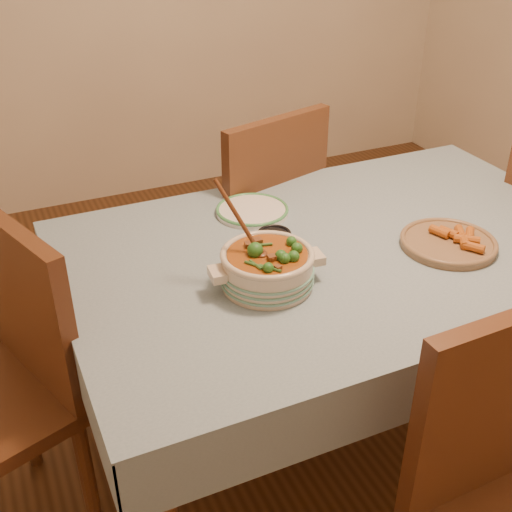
{
  "coord_description": "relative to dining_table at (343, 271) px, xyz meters",
  "views": [
    {
      "loc": [
        -0.94,
        -1.42,
        1.72
      ],
      "look_at": [
        -0.33,
        -0.08,
        0.84
      ],
      "focal_mm": 45.0,
      "sensor_mm": 36.0,
      "label": 1
    }
  ],
  "objects": [
    {
      "name": "floor",
      "position": [
        0.0,
        0.0,
        -0.66
      ],
      "size": [
        4.5,
        4.5,
        0.0
      ],
      "primitive_type": "plane",
      "color": "#3F2412",
      "rests_on": "ground"
    },
    {
      "name": "dining_table",
      "position": [
        0.0,
        0.0,
        0.0
      ],
      "size": [
        1.68,
        1.08,
        0.76
      ],
      "color": "brown",
      "rests_on": "floor"
    },
    {
      "name": "stew_casserole",
      "position": [
        -0.31,
        -0.1,
        0.16
      ],
      "size": [
        0.32,
        0.27,
        0.3
      ],
      "rotation": [
        0.0,
        0.0,
        -0.1
      ],
      "color": "beige",
      "rests_on": "dining_table"
    },
    {
      "name": "white_plate",
      "position": [
        -0.17,
        0.31,
        0.1
      ],
      "size": [
        0.27,
        0.27,
        0.02
      ],
      "rotation": [
        0.0,
        0.0,
        0.16
      ],
      "color": "white",
      "rests_on": "dining_table"
    },
    {
      "name": "condiment_bowl",
      "position": [
        -0.2,
        0.07,
        0.12
      ],
      "size": [
        0.13,
        0.13,
        0.05
      ],
      "rotation": [
        0.0,
        0.0,
        -0.41
      ],
      "color": "black",
      "rests_on": "dining_table"
    },
    {
      "name": "fried_plate",
      "position": [
        0.28,
        -0.14,
        0.11
      ],
      "size": [
        0.35,
        0.35,
        0.05
      ],
      "rotation": [
        0.0,
        0.0,
        -0.3
      ],
      "color": "#8A6C4C",
      "rests_on": "dining_table"
    },
    {
      "name": "chair_far",
      "position": [
        -0.02,
        0.62,
        -0.1
      ],
      "size": [
        0.57,
        0.57,
        1.0
      ],
      "rotation": [
        0.0,
        0.0,
        3.42
      ],
      "color": "#543019",
      "rests_on": "floor"
    }
  ]
}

